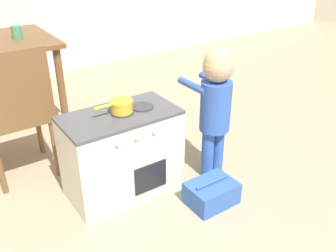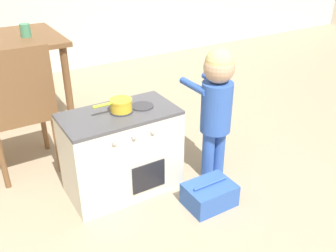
% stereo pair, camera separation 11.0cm
% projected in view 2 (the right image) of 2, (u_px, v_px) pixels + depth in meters
% --- Properties ---
extents(play_kitchen, '(0.67, 0.37, 0.54)m').
position_uv_depth(play_kitchen, '(122.00, 152.00, 2.25)').
color(play_kitchen, silver).
rests_on(play_kitchen, ground_plane).
extents(toy_pot, '(0.23, 0.13, 0.07)m').
position_uv_depth(toy_pot, '(121.00, 104.00, 2.11)').
color(toy_pot, yellow).
rests_on(toy_pot, play_kitchen).
extents(child_figure, '(0.22, 0.35, 0.86)m').
position_uv_depth(child_figure, '(217.00, 98.00, 2.25)').
color(child_figure, '#335BB7').
rests_on(child_figure, ground_plane).
extents(toy_basket, '(0.28, 0.21, 0.15)m').
position_uv_depth(toy_basket, '(209.00, 194.00, 2.20)').
color(toy_basket, '#335BB2').
rests_on(toy_basket, ground_plane).
extents(dining_chair_near, '(0.40, 0.40, 0.87)m').
position_uv_depth(dining_chair_near, '(20.00, 109.00, 2.32)').
color(dining_chair_near, brown).
rests_on(dining_chair_near, ground_plane).
extents(cup_on_table, '(0.08, 0.08, 0.10)m').
position_uv_depth(cup_on_table, '(25.00, 30.00, 2.81)').
color(cup_on_table, '#478E66').
rests_on(cup_on_table, dining_table).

